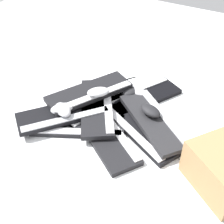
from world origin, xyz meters
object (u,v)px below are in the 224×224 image
(mouse_2, at_px, (137,91))
(keyboard_7, at_px, (153,120))
(mouse_0, at_px, (199,145))
(mouse_4, at_px, (151,111))
(keyboard_3, at_px, (78,126))
(keyboard_0, at_px, (141,130))
(keyboard_2, at_px, (96,103))
(keyboard_4, at_px, (106,136))
(mouse_3, at_px, (62,108))
(keyboard_5, at_px, (97,107))
(keyboard_8, at_px, (63,114))
(keyboard_1, at_px, (141,97))
(mouse_1, at_px, (98,92))
(mouse_5, at_px, (63,110))
(mouse_6, at_px, (132,92))
(keyboard_6, at_px, (89,92))

(mouse_2, bearing_deg, keyboard_7, -38.02)
(mouse_0, distance_m, mouse_4, 0.27)
(keyboard_3, distance_m, mouse_0, 0.56)
(keyboard_0, relative_size, keyboard_2, 0.99)
(keyboard_0, distance_m, keyboard_4, 0.17)
(keyboard_7, bearing_deg, mouse_3, -157.27)
(keyboard_5, bearing_deg, mouse_2, 58.90)
(keyboard_8, bearing_deg, mouse_3, -157.60)
(keyboard_1, distance_m, mouse_1, 0.25)
(keyboard_4, height_order, mouse_1, mouse_1)
(mouse_5, distance_m, mouse_6, 0.38)
(mouse_3, relative_size, mouse_4, 1.00)
(keyboard_0, distance_m, mouse_5, 0.38)
(keyboard_8, distance_m, mouse_3, 0.04)
(keyboard_6, xyz_separation_m, keyboard_8, (-0.04, -0.18, -0.03))
(keyboard_2, distance_m, keyboard_7, 0.33)
(keyboard_0, xyz_separation_m, mouse_0, (0.27, 0.03, 0.01))
(keyboard_8, bearing_deg, keyboard_4, -1.14)
(keyboard_1, height_order, keyboard_4, same)
(keyboard_1, relative_size, keyboard_7, 1.05)
(mouse_4, bearing_deg, mouse_2, 154.54)
(keyboard_2, height_order, keyboard_6, keyboard_6)
(keyboard_4, xyz_separation_m, keyboard_8, (-0.24, 0.00, 0.03))
(keyboard_2, relative_size, keyboard_8, 1.07)
(keyboard_0, height_order, mouse_1, mouse_1)
(mouse_0, bearing_deg, mouse_1, -46.33)
(mouse_4, bearing_deg, keyboard_2, -158.42)
(keyboard_5, height_order, mouse_5, mouse_5)
(keyboard_4, distance_m, mouse_4, 0.24)
(keyboard_0, height_order, keyboard_5, keyboard_5)
(keyboard_2, bearing_deg, keyboard_8, -112.58)
(mouse_6, bearing_deg, keyboard_4, 35.34)
(keyboard_4, bearing_deg, mouse_4, 54.17)
(keyboard_0, distance_m, keyboard_2, 0.30)
(keyboard_1, relative_size, keyboard_4, 1.02)
(keyboard_6, bearing_deg, keyboard_2, 11.21)
(mouse_4, bearing_deg, keyboard_7, -13.00)
(keyboard_3, distance_m, keyboard_5, 0.14)
(keyboard_6, height_order, mouse_4, mouse_4)
(keyboard_8, bearing_deg, mouse_0, 12.56)
(mouse_3, bearing_deg, mouse_1, -174.71)
(keyboard_1, height_order, mouse_4, mouse_4)
(keyboard_1, distance_m, keyboard_6, 0.28)
(mouse_5, bearing_deg, keyboard_3, 28.90)
(keyboard_5, xyz_separation_m, mouse_3, (-0.12, -0.13, 0.04))
(mouse_0, bearing_deg, keyboard_7, -50.89)
(keyboard_1, xyz_separation_m, keyboard_6, (-0.22, -0.16, 0.06))
(keyboard_0, distance_m, keyboard_1, 0.25)
(keyboard_5, distance_m, mouse_3, 0.18)
(keyboard_7, xyz_separation_m, mouse_2, (-0.16, 0.16, 0.01))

